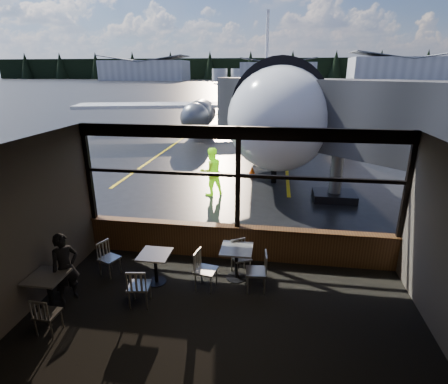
% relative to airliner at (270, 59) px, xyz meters
% --- Properties ---
extents(ground_plane, '(520.00, 520.00, 0.00)m').
position_rel_airliner_xyz_m(ground_plane, '(-0.19, 100.82, -5.57)').
color(ground_plane, black).
rests_on(ground_plane, ground).
extents(carpet_floor, '(8.00, 6.00, 0.01)m').
position_rel_airliner_xyz_m(carpet_floor, '(-0.19, -22.18, -5.56)').
color(carpet_floor, black).
rests_on(carpet_floor, ground).
extents(ceiling, '(8.00, 6.00, 0.04)m').
position_rel_airliner_xyz_m(ceiling, '(-0.19, -22.18, -2.07)').
color(ceiling, '#38332D').
rests_on(ceiling, ground).
extents(wall_left, '(0.04, 6.00, 3.50)m').
position_rel_airliner_xyz_m(wall_left, '(-4.19, -22.18, -3.82)').
color(wall_left, '#4F483F').
rests_on(wall_left, ground).
extents(window_sill, '(8.00, 0.28, 0.90)m').
position_rel_airliner_xyz_m(window_sill, '(-0.19, -19.18, -5.12)').
color(window_sill, '#4A2C16').
rests_on(window_sill, ground).
extents(window_header, '(8.00, 0.18, 0.30)m').
position_rel_airliner_xyz_m(window_header, '(-0.19, -19.18, -2.22)').
color(window_header, black).
rests_on(window_header, ground).
extents(mullion_left, '(0.12, 0.12, 2.60)m').
position_rel_airliner_xyz_m(mullion_left, '(-4.14, -19.18, -3.37)').
color(mullion_left, black).
rests_on(mullion_left, ground).
extents(mullion_centre, '(0.12, 0.12, 2.60)m').
position_rel_airliner_xyz_m(mullion_centre, '(-0.19, -19.18, -3.37)').
color(mullion_centre, black).
rests_on(mullion_centre, ground).
extents(mullion_right, '(0.12, 0.12, 2.60)m').
position_rel_airliner_xyz_m(mullion_right, '(3.76, -19.18, -3.37)').
color(mullion_right, black).
rests_on(mullion_right, ground).
extents(window_transom, '(8.00, 0.10, 0.08)m').
position_rel_airliner_xyz_m(window_transom, '(-0.19, -19.18, -3.27)').
color(window_transom, black).
rests_on(window_transom, ground).
extents(airliner, '(32.34, 38.08, 11.14)m').
position_rel_airliner_xyz_m(airliner, '(0.00, 0.00, 0.00)').
color(airliner, white).
rests_on(airliner, ground_plane).
extents(jet_bridge, '(9.55, 11.67, 5.09)m').
position_rel_airliner_xyz_m(jet_bridge, '(3.41, -13.68, -3.02)').
color(jet_bridge, '#29292B').
rests_on(jet_bridge, ground_plane).
extents(cafe_table_near, '(0.74, 0.74, 0.81)m').
position_rel_airliner_xyz_m(cafe_table_near, '(-0.09, -20.15, -5.17)').
color(cafe_table_near, gray).
rests_on(cafe_table_near, carpet_floor).
extents(cafe_table_mid, '(0.70, 0.70, 0.77)m').
position_rel_airliner_xyz_m(cafe_table_mid, '(-1.94, -20.60, -5.19)').
color(cafe_table_mid, '#9A948D').
rests_on(cafe_table_mid, carpet_floor).
extents(cafe_table_left, '(0.72, 0.72, 0.79)m').
position_rel_airliner_xyz_m(cafe_table_left, '(-3.79, -21.86, -5.17)').
color(cafe_table_left, gray).
rests_on(cafe_table_left, carpet_floor).
extents(chair_near_e, '(0.58, 0.58, 0.96)m').
position_rel_airliner_xyz_m(chair_near_e, '(0.40, -20.57, -5.09)').
color(chair_near_e, beige).
rests_on(chair_near_e, carpet_floor).
extents(chair_near_w, '(0.60, 0.60, 0.95)m').
position_rel_airliner_xyz_m(chair_near_w, '(-0.72, -20.68, -5.10)').
color(chair_near_w, beige).
rests_on(chair_near_w, carpet_floor).
extents(chair_near_n, '(0.65, 0.65, 0.88)m').
position_rel_airliner_xyz_m(chair_near_n, '(-0.01, -19.94, -5.13)').
color(chair_near_n, beige).
rests_on(chair_near_n, carpet_floor).
extents(chair_mid_s, '(0.57, 0.57, 0.93)m').
position_rel_airliner_xyz_m(chair_mid_s, '(-1.99, -21.46, -5.11)').
color(chair_mid_s, '#AFAB9E').
rests_on(chair_mid_s, carpet_floor).
extents(chair_mid_w, '(0.61, 0.61, 0.86)m').
position_rel_airliner_xyz_m(chair_mid_w, '(-3.16, -20.43, -5.14)').
color(chair_mid_w, beige).
rests_on(chair_mid_w, carpet_floor).
extents(chair_left_s, '(0.47, 0.47, 0.83)m').
position_rel_airliner_xyz_m(chair_left_s, '(-3.39, -22.51, -5.16)').
color(chair_left_s, '#AAA499').
rests_on(chair_left_s, carpet_floor).
extents(passenger, '(0.64, 0.68, 1.56)m').
position_rel_airliner_xyz_m(passenger, '(-3.60, -21.49, -4.79)').
color(passenger, black).
rests_on(passenger, carpet_floor).
extents(ground_crew, '(1.18, 1.13, 1.92)m').
position_rel_airliner_xyz_m(ground_crew, '(-1.79, -14.26, -4.61)').
color(ground_crew, '#BFF219').
rests_on(ground_crew, ground_plane).
extents(cone_nose, '(0.37, 0.37, 0.51)m').
position_rel_airliner_xyz_m(cone_nose, '(-0.36, -11.42, -5.32)').
color(cone_nose, '#FF4508').
rests_on(cone_nose, ground_plane).
extents(hangar_left, '(45.00, 18.00, 11.00)m').
position_rel_airliner_xyz_m(hangar_left, '(-70.19, 160.82, -0.07)').
color(hangar_left, silver).
rests_on(hangar_left, ground_plane).
extents(hangar_mid, '(38.00, 15.00, 10.00)m').
position_rel_airliner_xyz_m(hangar_mid, '(-0.19, 165.82, -0.57)').
color(hangar_mid, silver).
rests_on(hangar_mid, ground_plane).
extents(hangar_right, '(50.00, 20.00, 12.00)m').
position_rel_airliner_xyz_m(hangar_right, '(59.81, 158.82, 0.43)').
color(hangar_right, silver).
rests_on(hangar_right, ground_plane).
extents(fuel_tank_a, '(8.00, 8.00, 6.00)m').
position_rel_airliner_xyz_m(fuel_tank_a, '(-30.19, 162.82, -2.57)').
color(fuel_tank_a, silver).
rests_on(fuel_tank_a, ground_plane).
extents(fuel_tank_b, '(8.00, 8.00, 6.00)m').
position_rel_airliner_xyz_m(fuel_tank_b, '(-20.19, 162.82, -2.57)').
color(fuel_tank_b, silver).
rests_on(fuel_tank_b, ground_plane).
extents(fuel_tank_c, '(8.00, 8.00, 6.00)m').
position_rel_airliner_xyz_m(fuel_tank_c, '(-10.19, 162.82, -2.57)').
color(fuel_tank_c, silver).
rests_on(fuel_tank_c, ground_plane).
extents(treeline, '(360.00, 3.00, 12.00)m').
position_rel_airliner_xyz_m(treeline, '(-0.19, 190.82, 0.43)').
color(treeline, black).
rests_on(treeline, ground_plane).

